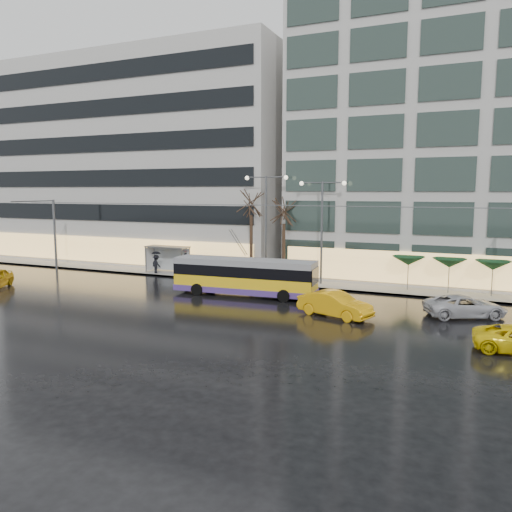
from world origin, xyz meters
The scene contains 20 objects.
ground centered at (0.00, 0.00, 0.00)m, with size 140.00×140.00×0.00m, color black.
sidewalk centered at (2.00, 14.00, 0.07)m, with size 80.00×10.00×0.15m, color gray.
kerb centered at (2.00, 9.05, 0.07)m, with size 80.00×0.10×0.15m, color slate.
building_left centered at (-16.00, 19.00, 11.15)m, with size 34.00×14.00×22.00m, color #BAB7B2.
building_right centered at (19.00, 19.00, 12.65)m, with size 32.00×14.00×25.00m, color #BAB7B2.
trolleybus centered at (2.86, 4.46, 1.37)m, with size 11.06×4.46×5.07m.
catenary centered at (1.00, 7.94, 4.25)m, with size 42.24×5.12×7.00m.
bus_shelter centered at (-8.38, 10.69, 1.96)m, with size 4.20×1.60×2.51m.
street_lamp_near centered at (2.00, 10.80, 5.99)m, with size 3.96×0.36×9.03m.
street_lamp_far centered at (7.00, 10.80, 5.71)m, with size 3.96×0.36×8.53m.
tree_a centered at (0.50, 11.00, 7.09)m, with size 3.20×3.20×8.40m.
tree_b centered at (3.50, 11.20, 6.40)m, with size 3.20×3.20×7.70m.
parasol_a centered at (14.00, 11.00, 2.45)m, with size 2.50×2.50×2.65m.
parasol_b centered at (17.00, 11.00, 2.45)m, with size 2.50×2.50×2.65m.
parasol_c centered at (20.00, 11.00, 2.45)m, with size 2.50×2.50×2.65m.
taxi_b centered at (10.75, 1.01, 0.79)m, with size 1.67×4.80×1.58m, color #FFAF0D.
sedan_silver centered at (18.30, 4.16, 0.69)m, with size 2.29×4.98×1.38m, color silver.
pedestrian_a centered at (-6.41, 11.17, 1.57)m, with size 1.26×1.27×2.19m.
pedestrian_b centered at (-3.88, 9.45, 1.10)m, with size 0.98×0.79×1.91m.
pedestrian_c centered at (-8.72, 9.67, 1.26)m, with size 1.28×1.05×2.11m.
Camera 1 is at (18.46, -29.20, 7.93)m, focal length 35.00 mm.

